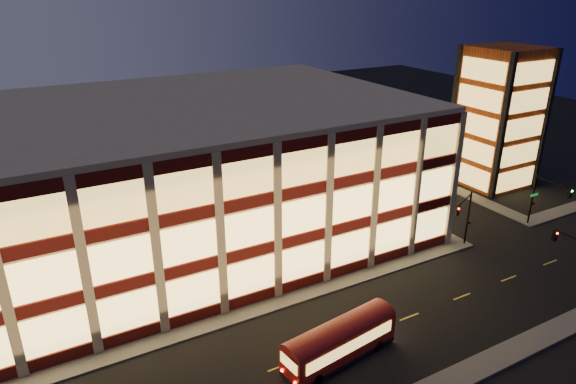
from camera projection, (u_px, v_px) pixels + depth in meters
ground at (267, 314)px, 42.27m from camera, size 200.00×200.00×0.00m
sidewalk_office_south at (229, 318)px, 41.70m from camera, size 54.00×2.00×0.15m
sidewalk_office_east at (366, 193)px, 66.34m from camera, size 2.00×30.00×0.15m
sidewalk_tower_south at (562, 211)px, 61.09m from camera, size 14.00×2.00×0.15m
sidewalk_tower_west at (429, 178)px, 71.30m from camera, size 2.00×30.00×0.15m
office_building at (164, 175)px, 51.85m from camera, size 50.45×30.45×14.50m
stair_tower at (498, 118)px, 66.51m from camera, size 8.60×8.60×18.00m
traffic_signal_far at (464, 213)px, 50.91m from camera, size 3.79×1.87×6.00m
traffic_signal_right at (546, 195)px, 55.31m from camera, size 1.20×4.37×6.00m
trolley_bus at (340, 339)px, 36.69m from camera, size 9.35×3.48×3.09m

